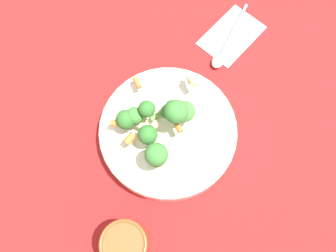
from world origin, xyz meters
TOP-DOWN VIEW (x-y plane):
  - ground_plane at (0.00, 0.00)m, footprint 3.00×3.00m
  - bowl at (0.00, 0.00)m, footprint 0.28×0.28m
  - pasta_salad at (-0.02, -0.01)m, footprint 0.15×0.21m
  - cup at (-0.01, -0.23)m, footprint 0.08×0.08m
  - napkin at (0.07, 0.28)m, footprint 0.15×0.17m
  - spoon at (0.06, 0.24)m, footprint 0.05×0.19m

SIDE VIEW (x-z plane):
  - ground_plane at x=0.00m, z-range 0.00..0.00m
  - napkin at x=0.07m, z-range 0.00..0.01m
  - spoon at x=0.06m, z-range 0.01..0.02m
  - bowl at x=0.00m, z-range 0.00..0.05m
  - cup at x=-0.01m, z-range 0.00..0.10m
  - pasta_salad at x=-0.02m, z-range 0.05..0.13m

